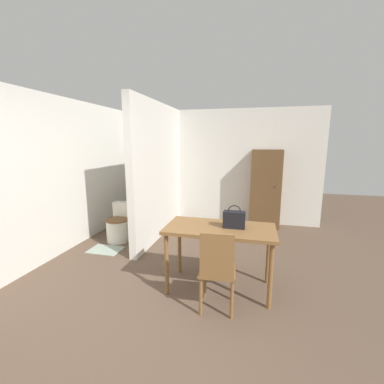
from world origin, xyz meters
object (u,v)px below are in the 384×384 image
Objects in this scene: handbag at (234,219)px; wooden_cabinet at (265,189)px; toilet at (119,225)px; wooden_chair at (217,269)px; dining_table at (220,234)px.

wooden_cabinet is (0.45, 2.60, -0.08)m from handbag.
toilet is 3.05m from wooden_cabinet.
handbag is at bearing -27.67° from toilet.
wooden_cabinet reaches higher than toilet.
wooden_chair is at bearing -100.55° from wooden_cabinet.
wooden_cabinet is at bearing 76.88° from dining_table.
handbag reaches higher than dining_table.
toilet is at bearing 138.26° from wooden_chair.
dining_table is 0.79× the size of wooden_cabinet.
handbag is (0.16, 0.02, 0.20)m from dining_table.
dining_table is 1.91× the size of toilet.
wooden_chair is at bearing -38.13° from toilet.
wooden_cabinet reaches higher than dining_table.
toilet is 0.41× the size of wooden_cabinet.
wooden_chair is 2.62m from toilet.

